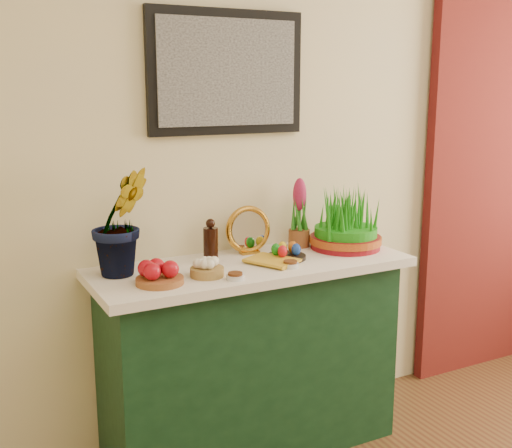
{
  "coord_description": "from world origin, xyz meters",
  "views": [
    {
      "loc": [
        -1.61,
        -0.39,
        1.64
      ],
      "look_at": [
        -0.38,
        1.95,
        1.07
      ],
      "focal_mm": 45.0,
      "sensor_mm": 36.0,
      "label": 1
    }
  ],
  "objects_px": {
    "hyacinth_green": "(121,204)",
    "mirror": "(248,230)",
    "book": "(262,264)",
    "wheatgrass_sabzeh": "(346,223)",
    "sideboard": "(251,361)"
  },
  "relations": [
    {
      "from": "hyacinth_green",
      "to": "mirror",
      "type": "height_order",
      "value": "hyacinth_green"
    },
    {
      "from": "book",
      "to": "hyacinth_green",
      "type": "bearing_deg",
      "value": 135.97
    },
    {
      "from": "wheatgrass_sabzeh",
      "to": "book",
      "type": "bearing_deg",
      "value": -168.06
    },
    {
      "from": "hyacinth_green",
      "to": "book",
      "type": "height_order",
      "value": "hyacinth_green"
    },
    {
      "from": "wheatgrass_sabzeh",
      "to": "sideboard",
      "type": "bearing_deg",
      "value": -178.77
    },
    {
      "from": "book",
      "to": "mirror",
      "type": "bearing_deg",
      "value": 49.58
    },
    {
      "from": "mirror",
      "to": "book",
      "type": "bearing_deg",
      "value": -104.05
    },
    {
      "from": "hyacinth_green",
      "to": "mirror",
      "type": "xyz_separation_m",
      "value": [
        0.61,
        0.07,
        -0.19
      ]
    },
    {
      "from": "sideboard",
      "to": "hyacinth_green",
      "type": "relative_size",
      "value": 2.23
    },
    {
      "from": "hyacinth_green",
      "to": "wheatgrass_sabzeh",
      "type": "bearing_deg",
      "value": -9.87
    },
    {
      "from": "book",
      "to": "sideboard",
      "type": "bearing_deg",
      "value": 64.9
    },
    {
      "from": "sideboard",
      "to": "mirror",
      "type": "bearing_deg",
      "value": 66.68
    },
    {
      "from": "hyacinth_green",
      "to": "wheatgrass_sabzeh",
      "type": "height_order",
      "value": "hyacinth_green"
    },
    {
      "from": "hyacinth_green",
      "to": "mirror",
      "type": "bearing_deg",
      "value": 0.14
    },
    {
      "from": "book",
      "to": "wheatgrass_sabzeh",
      "type": "relative_size",
      "value": 0.61
    }
  ]
}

